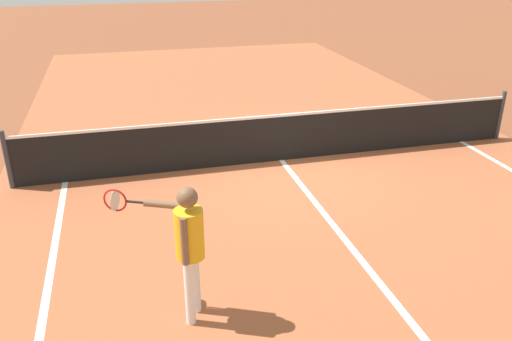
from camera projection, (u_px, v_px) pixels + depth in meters
name	position (u px, v px, depth m)	size (l,w,h in m)	color
ground_plane	(281.00, 160.00, 10.48)	(60.00, 60.00, 0.00)	brown
court_surface_inbounds	(281.00, 160.00, 10.48)	(10.62, 24.40, 0.00)	#9E5433
line_center_service	(346.00, 241.00, 7.64)	(0.10, 6.40, 0.01)	white
net	(282.00, 137.00, 10.28)	(10.08, 0.09, 1.07)	#33383D
player_near	(187.00, 239.00, 5.72)	(1.04, 0.85, 1.67)	white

